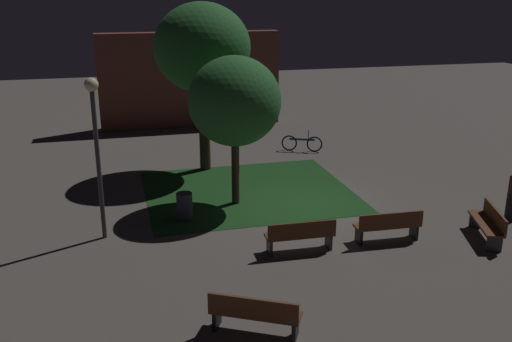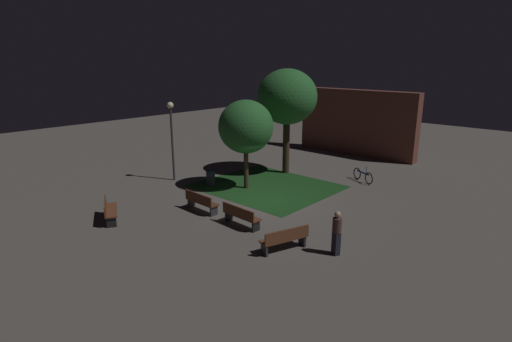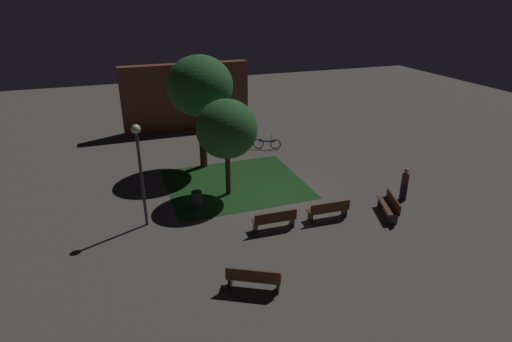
{
  "view_description": "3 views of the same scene",
  "coord_description": "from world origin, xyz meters",
  "px_view_note": "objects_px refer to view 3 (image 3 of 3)",
  "views": [
    {
      "loc": [
        -5.69,
        -15.72,
        6.49
      ],
      "look_at": [
        -1.32,
        1.19,
        0.87
      ],
      "focal_mm": 39.68,
      "sensor_mm": 36.0,
      "label": 1
    },
    {
      "loc": [
        12.04,
        -14.06,
        6.61
      ],
      "look_at": [
        -0.84,
        0.13,
        1.3
      ],
      "focal_mm": 28.39,
      "sensor_mm": 36.0,
      "label": 2
    },
    {
      "loc": [
        -6.96,
        -16.86,
        9.04
      ],
      "look_at": [
        -0.87,
        0.2,
        1.24
      ],
      "focal_mm": 29.33,
      "sensor_mm": 36.0,
      "label": 3
    }
  ],
  "objects_px": {
    "bicycle": "(267,144)",
    "tree_tall_center": "(200,87)",
    "bench_lawn_edge": "(329,210)",
    "bench_by_lamp": "(254,278)",
    "tree_back_left": "(227,129)",
    "lamp_post_near_wall": "(139,158)",
    "bench_near_trees": "(275,219)",
    "trash_bin": "(197,200)",
    "pedestrian": "(405,183)",
    "bench_back_row": "(390,205)"
  },
  "relations": [
    {
      "from": "bench_lawn_edge",
      "to": "bench_by_lamp",
      "type": "relative_size",
      "value": 1.0
    },
    {
      "from": "tree_tall_center",
      "to": "pedestrian",
      "type": "height_order",
      "value": "tree_tall_center"
    },
    {
      "from": "bench_lawn_edge",
      "to": "bench_by_lamp",
      "type": "bearing_deg",
      "value": -144.16
    },
    {
      "from": "tree_back_left",
      "to": "bench_near_trees",
      "type": "bearing_deg",
      "value": -77.46
    },
    {
      "from": "bicycle",
      "to": "tree_tall_center",
      "type": "bearing_deg",
      "value": -161.68
    },
    {
      "from": "trash_bin",
      "to": "pedestrian",
      "type": "distance_m",
      "value": 9.61
    },
    {
      "from": "lamp_post_near_wall",
      "to": "tree_back_left",
      "type": "bearing_deg",
      "value": 22.19
    },
    {
      "from": "tree_tall_center",
      "to": "trash_bin",
      "type": "height_order",
      "value": "tree_tall_center"
    },
    {
      "from": "trash_bin",
      "to": "bench_lawn_edge",
      "type": "bearing_deg",
      "value": -29.64
    },
    {
      "from": "pedestrian",
      "to": "bench_lawn_edge",
      "type": "bearing_deg",
      "value": -173.66
    },
    {
      "from": "tree_back_left",
      "to": "bicycle",
      "type": "height_order",
      "value": "tree_back_left"
    },
    {
      "from": "bench_lawn_edge",
      "to": "trash_bin",
      "type": "xyz_separation_m",
      "value": [
        -5.09,
        2.89,
        -0.07
      ]
    },
    {
      "from": "bench_near_trees",
      "to": "bench_lawn_edge",
      "type": "bearing_deg",
      "value": 0.0
    },
    {
      "from": "bench_lawn_edge",
      "to": "tree_tall_center",
      "type": "xyz_separation_m",
      "value": [
        -3.67,
        7.64,
        4.0
      ]
    },
    {
      "from": "tree_tall_center",
      "to": "lamp_post_near_wall",
      "type": "distance_m",
      "value": 6.77
    },
    {
      "from": "bench_lawn_edge",
      "to": "lamp_post_near_wall",
      "type": "distance_m",
      "value": 8.11
    },
    {
      "from": "bench_by_lamp",
      "to": "bicycle",
      "type": "height_order",
      "value": "bicycle"
    },
    {
      "from": "bench_lawn_edge",
      "to": "trash_bin",
      "type": "distance_m",
      "value": 5.85
    },
    {
      "from": "bicycle",
      "to": "pedestrian",
      "type": "height_order",
      "value": "pedestrian"
    },
    {
      "from": "lamp_post_near_wall",
      "to": "trash_bin",
      "type": "distance_m",
      "value": 3.53
    },
    {
      "from": "lamp_post_near_wall",
      "to": "pedestrian",
      "type": "relative_size",
      "value": 2.72
    },
    {
      "from": "bench_near_trees",
      "to": "pedestrian",
      "type": "height_order",
      "value": "pedestrian"
    },
    {
      "from": "bench_lawn_edge",
      "to": "lamp_post_near_wall",
      "type": "bearing_deg",
      "value": 163.49
    },
    {
      "from": "bench_by_lamp",
      "to": "bench_lawn_edge",
      "type": "bearing_deg",
      "value": 35.84
    },
    {
      "from": "tree_back_left",
      "to": "bench_lawn_edge",
      "type": "bearing_deg",
      "value": -49.02
    },
    {
      "from": "bench_near_trees",
      "to": "trash_bin",
      "type": "distance_m",
      "value": 3.89
    },
    {
      "from": "lamp_post_near_wall",
      "to": "bicycle",
      "type": "xyz_separation_m",
      "value": [
        8.06,
        6.89,
        -2.65
      ]
    },
    {
      "from": "bench_by_lamp",
      "to": "pedestrian",
      "type": "xyz_separation_m",
      "value": [
        8.74,
        3.75,
        0.37
      ]
    },
    {
      "from": "bench_back_row",
      "to": "bench_near_trees",
      "type": "bearing_deg",
      "value": 174.29
    },
    {
      "from": "bench_lawn_edge",
      "to": "tree_tall_center",
      "type": "bearing_deg",
      "value": 115.64
    },
    {
      "from": "bench_lawn_edge",
      "to": "bench_near_trees",
      "type": "bearing_deg",
      "value": -180.0
    },
    {
      "from": "bench_by_lamp",
      "to": "pedestrian",
      "type": "relative_size",
      "value": 1.12
    },
    {
      "from": "tree_back_left",
      "to": "bicycle",
      "type": "bearing_deg",
      "value": 52.56
    },
    {
      "from": "bench_near_trees",
      "to": "tree_tall_center",
      "type": "height_order",
      "value": "tree_tall_center"
    },
    {
      "from": "bench_lawn_edge",
      "to": "tree_tall_center",
      "type": "distance_m",
      "value": 9.37
    },
    {
      "from": "bench_near_trees",
      "to": "bench_by_lamp",
      "type": "xyz_separation_m",
      "value": [
        -2.06,
        -3.28,
        0.0
      ]
    },
    {
      "from": "bicycle",
      "to": "pedestrian",
      "type": "relative_size",
      "value": 0.98
    },
    {
      "from": "bench_lawn_edge",
      "to": "bicycle",
      "type": "bearing_deg",
      "value": 85.79
    },
    {
      "from": "trash_bin",
      "to": "bench_near_trees",
      "type": "bearing_deg",
      "value": -48.03
    },
    {
      "from": "bench_lawn_edge",
      "to": "bench_by_lamp",
      "type": "height_order",
      "value": "same"
    },
    {
      "from": "lamp_post_near_wall",
      "to": "trash_bin",
      "type": "bearing_deg",
      "value": 16.99
    },
    {
      "from": "tree_back_left",
      "to": "bicycle",
      "type": "distance_m",
      "value": 7.21
    },
    {
      "from": "bench_back_row",
      "to": "tree_tall_center",
      "type": "xyz_separation_m",
      "value": [
        -6.38,
        8.16,
        4.0
      ]
    },
    {
      "from": "pedestrian",
      "to": "bench_by_lamp",
      "type": "bearing_deg",
      "value": -156.78
    },
    {
      "from": "tree_back_left",
      "to": "pedestrian",
      "type": "relative_size",
      "value": 2.89
    },
    {
      "from": "trash_bin",
      "to": "tree_tall_center",
      "type": "bearing_deg",
      "value": 73.35
    },
    {
      "from": "bench_back_row",
      "to": "pedestrian",
      "type": "distance_m",
      "value": 1.82
    },
    {
      "from": "bench_near_trees",
      "to": "tree_back_left",
      "type": "relative_size",
      "value": 0.39
    },
    {
      "from": "bench_lawn_edge",
      "to": "tree_back_left",
      "type": "height_order",
      "value": "tree_back_left"
    },
    {
      "from": "tree_back_left",
      "to": "lamp_post_near_wall",
      "type": "distance_m",
      "value": 4.39
    }
  ]
}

